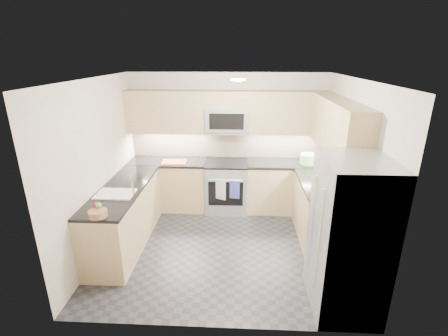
# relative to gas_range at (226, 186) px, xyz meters

# --- Properties ---
(floor) EXTENTS (3.60, 3.20, 0.00)m
(floor) POSITION_rel_gas_range_xyz_m (0.00, -1.28, -0.46)
(floor) COLOR #232328
(floor) RESTS_ON ground
(ceiling) EXTENTS (3.60, 3.20, 0.02)m
(ceiling) POSITION_rel_gas_range_xyz_m (0.00, -1.28, 2.04)
(ceiling) COLOR beige
(ceiling) RESTS_ON wall_back
(wall_back) EXTENTS (3.60, 0.02, 2.50)m
(wall_back) POSITION_rel_gas_range_xyz_m (0.00, 0.32, 0.79)
(wall_back) COLOR #BEB6A6
(wall_back) RESTS_ON floor
(wall_front) EXTENTS (3.60, 0.02, 2.50)m
(wall_front) POSITION_rel_gas_range_xyz_m (0.00, -2.88, 0.79)
(wall_front) COLOR #BEB6A6
(wall_front) RESTS_ON floor
(wall_left) EXTENTS (0.02, 3.20, 2.50)m
(wall_left) POSITION_rel_gas_range_xyz_m (-1.80, -1.28, 0.79)
(wall_left) COLOR #BEB6A6
(wall_left) RESTS_ON floor
(wall_right) EXTENTS (0.02, 3.20, 2.50)m
(wall_right) POSITION_rel_gas_range_xyz_m (1.80, -1.28, 0.79)
(wall_right) COLOR #BEB6A6
(wall_right) RESTS_ON floor
(base_cab_back_left) EXTENTS (1.42, 0.60, 0.90)m
(base_cab_back_left) POSITION_rel_gas_range_xyz_m (-1.09, 0.02, -0.01)
(base_cab_back_left) COLOR tan
(base_cab_back_left) RESTS_ON floor
(base_cab_back_right) EXTENTS (1.42, 0.60, 0.90)m
(base_cab_back_right) POSITION_rel_gas_range_xyz_m (1.09, 0.02, -0.01)
(base_cab_back_right) COLOR tan
(base_cab_back_right) RESTS_ON floor
(base_cab_right) EXTENTS (0.60, 1.70, 0.90)m
(base_cab_right) POSITION_rel_gas_range_xyz_m (1.50, -1.12, -0.01)
(base_cab_right) COLOR tan
(base_cab_right) RESTS_ON floor
(base_cab_peninsula) EXTENTS (0.60, 2.00, 0.90)m
(base_cab_peninsula) POSITION_rel_gas_range_xyz_m (-1.50, -1.28, -0.01)
(base_cab_peninsula) COLOR tan
(base_cab_peninsula) RESTS_ON floor
(countertop_back_left) EXTENTS (1.42, 0.63, 0.04)m
(countertop_back_left) POSITION_rel_gas_range_xyz_m (-1.09, 0.02, 0.47)
(countertop_back_left) COLOR black
(countertop_back_left) RESTS_ON base_cab_back_left
(countertop_back_right) EXTENTS (1.42, 0.63, 0.04)m
(countertop_back_right) POSITION_rel_gas_range_xyz_m (1.09, 0.02, 0.47)
(countertop_back_right) COLOR black
(countertop_back_right) RESTS_ON base_cab_back_right
(countertop_right) EXTENTS (0.63, 1.70, 0.04)m
(countertop_right) POSITION_rel_gas_range_xyz_m (1.50, -1.12, 0.47)
(countertop_right) COLOR black
(countertop_right) RESTS_ON base_cab_right
(countertop_peninsula) EXTENTS (0.63, 2.00, 0.04)m
(countertop_peninsula) POSITION_rel_gas_range_xyz_m (-1.50, -1.28, 0.47)
(countertop_peninsula) COLOR black
(countertop_peninsula) RESTS_ON base_cab_peninsula
(upper_cab_back) EXTENTS (3.60, 0.35, 0.75)m
(upper_cab_back) POSITION_rel_gas_range_xyz_m (0.00, 0.15, 1.37)
(upper_cab_back) COLOR tan
(upper_cab_back) RESTS_ON wall_back
(upper_cab_right) EXTENTS (0.35, 1.95, 0.75)m
(upper_cab_right) POSITION_rel_gas_range_xyz_m (1.62, -1.00, 1.37)
(upper_cab_right) COLOR tan
(upper_cab_right) RESTS_ON wall_right
(backsplash_back) EXTENTS (3.60, 0.01, 0.51)m
(backsplash_back) POSITION_rel_gas_range_xyz_m (0.00, 0.32, 0.74)
(backsplash_back) COLOR tan
(backsplash_back) RESTS_ON wall_back
(backsplash_right) EXTENTS (0.01, 2.30, 0.51)m
(backsplash_right) POSITION_rel_gas_range_xyz_m (1.80, -0.82, 0.74)
(backsplash_right) COLOR tan
(backsplash_right) RESTS_ON wall_right
(gas_range) EXTENTS (0.76, 0.65, 0.91)m
(gas_range) POSITION_rel_gas_range_xyz_m (0.00, 0.00, 0.00)
(gas_range) COLOR #A8ACB0
(gas_range) RESTS_ON floor
(range_cooktop) EXTENTS (0.76, 0.65, 0.03)m
(range_cooktop) POSITION_rel_gas_range_xyz_m (0.00, 0.00, 0.46)
(range_cooktop) COLOR black
(range_cooktop) RESTS_ON gas_range
(oven_door_glass) EXTENTS (0.62, 0.02, 0.45)m
(oven_door_glass) POSITION_rel_gas_range_xyz_m (0.00, -0.33, -0.01)
(oven_door_glass) COLOR black
(oven_door_glass) RESTS_ON gas_range
(oven_handle) EXTENTS (0.60, 0.02, 0.02)m
(oven_handle) POSITION_rel_gas_range_xyz_m (0.00, -0.35, 0.26)
(oven_handle) COLOR #B2B5BA
(oven_handle) RESTS_ON gas_range
(microwave) EXTENTS (0.76, 0.40, 0.40)m
(microwave) POSITION_rel_gas_range_xyz_m (0.00, 0.12, 1.24)
(microwave) COLOR #97999E
(microwave) RESTS_ON upper_cab_back
(microwave_door) EXTENTS (0.60, 0.01, 0.28)m
(microwave_door) POSITION_rel_gas_range_xyz_m (0.00, -0.08, 1.24)
(microwave_door) COLOR black
(microwave_door) RESTS_ON microwave
(refrigerator) EXTENTS (0.70, 0.90, 1.80)m
(refrigerator) POSITION_rel_gas_range_xyz_m (1.45, -2.43, 0.45)
(refrigerator) COLOR #A4A7AB
(refrigerator) RESTS_ON floor
(fridge_handle_left) EXTENTS (0.02, 0.02, 1.20)m
(fridge_handle_left) POSITION_rel_gas_range_xyz_m (1.08, -2.61, 0.49)
(fridge_handle_left) COLOR #B2B5BA
(fridge_handle_left) RESTS_ON refrigerator
(fridge_handle_right) EXTENTS (0.02, 0.02, 1.20)m
(fridge_handle_right) POSITION_rel_gas_range_xyz_m (1.08, -2.25, 0.49)
(fridge_handle_right) COLOR #B2B5BA
(fridge_handle_right) RESTS_ON refrigerator
(sink_basin) EXTENTS (0.52, 0.38, 0.16)m
(sink_basin) POSITION_rel_gas_range_xyz_m (-1.50, -1.53, 0.42)
(sink_basin) COLOR white
(sink_basin) RESTS_ON base_cab_peninsula
(faucet) EXTENTS (0.03, 0.03, 0.28)m
(faucet) POSITION_rel_gas_range_xyz_m (-1.24, -1.53, 0.62)
(faucet) COLOR silver
(faucet) RESTS_ON countertop_peninsula
(utensil_bowl) EXTENTS (0.38, 0.38, 0.18)m
(utensil_bowl) POSITION_rel_gas_range_xyz_m (1.48, -0.02, 0.57)
(utensil_bowl) COLOR #70C353
(utensil_bowl) RESTS_ON countertop_back_right
(cutting_board) EXTENTS (0.45, 0.32, 0.01)m
(cutting_board) POSITION_rel_gas_range_xyz_m (-0.95, -0.07, 0.49)
(cutting_board) COLOR red
(cutting_board) RESTS_ON countertop_back_left
(fruit_basket) EXTENTS (0.27, 0.27, 0.08)m
(fruit_basket) POSITION_rel_gas_range_xyz_m (-1.47, -2.17, 0.53)
(fruit_basket) COLOR #9C6C48
(fruit_basket) RESTS_ON countertop_peninsula
(fruit_apple) EXTENTS (0.06, 0.06, 0.06)m
(fruit_apple) POSITION_rel_gas_range_xyz_m (-1.53, -2.08, 0.60)
(fruit_apple) COLOR #A21216
(fruit_apple) RESTS_ON fruit_basket
(fruit_pear) EXTENTS (0.07, 0.07, 0.07)m
(fruit_pear) POSITION_rel_gas_range_xyz_m (-1.48, -2.10, 0.60)
(fruit_pear) COLOR #4DB355
(fruit_pear) RESTS_ON fruit_basket
(dish_towel_check) EXTENTS (0.19, 0.10, 0.37)m
(dish_towel_check) POSITION_rel_gas_range_xyz_m (-0.09, -0.37, 0.10)
(dish_towel_check) COLOR white
(dish_towel_check) RESTS_ON oven_handle
(dish_towel_blue) EXTENTS (0.17, 0.05, 0.33)m
(dish_towel_blue) POSITION_rel_gas_range_xyz_m (0.16, -0.37, 0.10)
(dish_towel_blue) COLOR #323D8C
(dish_towel_blue) RESTS_ON oven_handle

